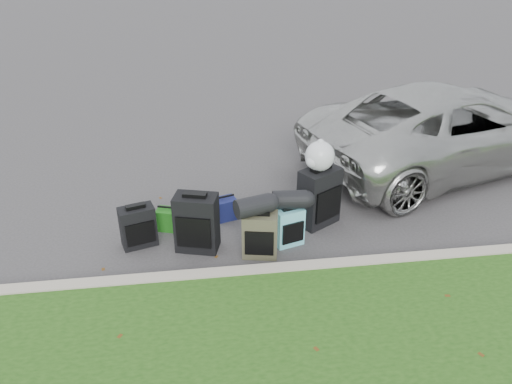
{
  "coord_description": "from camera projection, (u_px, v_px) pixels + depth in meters",
  "views": [
    {
      "loc": [
        -0.9,
        -5.83,
        3.84
      ],
      "look_at": [
        -0.1,
        0.2,
        0.55
      ],
      "focal_mm": 35.0,
      "sensor_mm": 36.0,
      "label": 1
    }
  ],
  "objects": [
    {
      "name": "ground",
      "position": [
        265.0,
        233.0,
        7.01
      ],
      "size": [
        120.0,
        120.0,
        0.0
      ],
      "primitive_type": "plane",
      "color": "#383535",
      "rests_on": "ground"
    },
    {
      "name": "curb",
      "position": [
        277.0,
        272.0,
        6.11
      ],
      "size": [
        120.0,
        0.18,
        0.15
      ],
      "primitive_type": "cube",
      "color": "#9E937F",
      "rests_on": "ground"
    },
    {
      "name": "suitcase_olive",
      "position": [
        260.0,
        235.0,
        6.41
      ],
      "size": [
        0.49,
        0.36,
        0.61
      ],
      "primitive_type": "cube",
      "rotation": [
        0.0,
        0.0,
        -0.2
      ],
      "color": "#373524",
      "rests_on": "ground"
    },
    {
      "name": "suitcase_large_black_left",
      "position": [
        197.0,
        223.0,
        6.5
      ],
      "size": [
        0.62,
        0.46,
        0.79
      ],
      "primitive_type": "cube",
      "rotation": [
        0.0,
        0.0,
        -0.27
      ],
      "color": "black",
      "rests_on": "ground"
    },
    {
      "name": "duffel_right",
      "position": [
        290.0,
        200.0,
        6.5
      ],
      "size": [
        0.46,
        0.28,
        0.25
      ],
      "primitive_type": "cylinder",
      "rotation": [
        0.0,
        1.57,
        -0.07
      ],
      "color": "black",
      "rests_on": "suitcase_teal"
    },
    {
      "name": "suitcase_teal",
      "position": [
        289.0,
        227.0,
        6.65
      ],
      "size": [
        0.42,
        0.32,
        0.53
      ],
      "primitive_type": "cube",
      "rotation": [
        0.0,
        0.0,
        0.29
      ],
      "color": "#519CB0",
      "rests_on": "ground"
    },
    {
      "name": "tote_navy",
      "position": [
        225.0,
        209.0,
        7.28
      ],
      "size": [
        0.36,
        0.32,
        0.32
      ],
      "primitive_type": "cube",
      "rotation": [
        0.0,
        0.0,
        0.3
      ],
      "color": "navy",
      "rests_on": "ground"
    },
    {
      "name": "tote_green",
      "position": [
        167.0,
        219.0,
        7.03
      ],
      "size": [
        0.33,
        0.29,
        0.31
      ],
      "primitive_type": "cube",
      "rotation": [
        0.0,
        0.0,
        -0.3
      ],
      "color": "#1E6D18",
      "rests_on": "ground"
    },
    {
      "name": "suv",
      "position": [
        448.0,
        127.0,
        8.64
      ],
      "size": [
        5.65,
        3.83,
        1.44
      ],
      "primitive_type": "imported",
      "rotation": [
        0.0,
        0.0,
        1.88
      ],
      "color": "#B7B7B2",
      "rests_on": "ground"
    },
    {
      "name": "trash_bag",
      "position": [
        320.0,
        156.0,
        6.76
      ],
      "size": [
        0.41,
        0.41,
        0.41
      ],
      "primitive_type": "sphere",
      "color": "silver",
      "rests_on": "suitcase_large_black_right"
    },
    {
      "name": "suitcase_small_black",
      "position": [
        138.0,
        227.0,
        6.62
      ],
      "size": [
        0.51,
        0.37,
        0.57
      ],
      "primitive_type": "cube",
      "rotation": [
        0.0,
        0.0,
        0.3
      ],
      "color": "black",
      "rests_on": "ground"
    },
    {
      "name": "duffel_left",
      "position": [
        254.0,
        206.0,
        6.2
      ],
      "size": [
        0.51,
        0.37,
        0.25
      ],
      "primitive_type": "cylinder",
      "rotation": [
        0.0,
        1.57,
        0.29
      ],
      "color": "black",
      "rests_on": "suitcase_olive"
    },
    {
      "name": "suitcase_large_black_right",
      "position": [
        319.0,
        197.0,
        7.05
      ],
      "size": [
        0.66,
        0.59,
        0.85
      ],
      "primitive_type": "cube",
      "rotation": [
        0.0,
        0.0,
        0.55
      ],
      "color": "black",
      "rests_on": "ground"
    }
  ]
}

